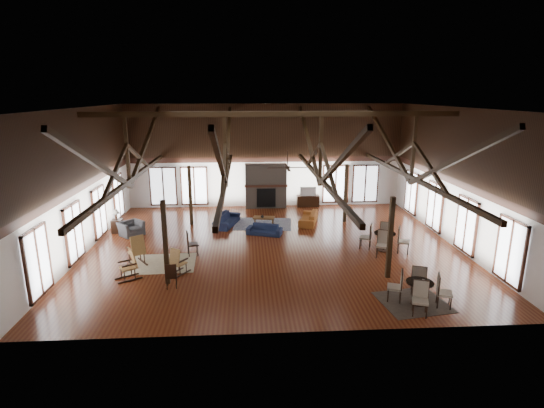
{
  "coord_description": "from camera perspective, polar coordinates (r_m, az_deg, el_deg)",
  "views": [
    {
      "loc": [
        -1.15,
        -17.66,
        6.59
      ],
      "look_at": [
        0.01,
        1.0,
        1.68
      ],
      "focal_mm": 28.0,
      "sensor_mm": 36.0,
      "label": 1
    }
  ],
  "objects": [
    {
      "name": "sofa_navy_left",
      "position": [
        21.83,
        -6.1,
        -2.11
      ],
      "size": [
        2.19,
        1.37,
        0.6
      ],
      "primitive_type": "imported",
      "rotation": [
        0.0,
        0.0,
        1.27
      ],
      "color": "#131934",
      "rests_on": "floor"
    },
    {
      "name": "tv_console",
      "position": [
        25.46,
        4.86,
        0.43
      ],
      "size": [
        1.31,
        0.49,
        0.65
      ],
      "primitive_type": "cube",
      "color": "black",
      "rests_on": "floor"
    },
    {
      "name": "cup_far",
      "position": [
        18.66,
        14.76,
        -3.7
      ],
      "size": [
        0.16,
        0.16,
        0.1
      ],
      "primitive_type": "imported",
      "rotation": [
        0.0,
        0.0,
        0.27
      ],
      "color": "#B2B2B2",
      "rests_on": "cafe_table_far"
    },
    {
      "name": "sofa_orange",
      "position": [
        22.16,
        4.92,
        -1.84
      ],
      "size": [
        2.15,
        1.3,
        0.59
      ],
      "primitive_type": "imported",
      "rotation": [
        0.0,
        0.0,
        -1.85
      ],
      "color": "brown",
      "rests_on": "floor"
    },
    {
      "name": "floor",
      "position": [
        18.88,
        0.16,
        -5.7
      ],
      "size": [
        16.0,
        16.0,
        0.0
      ],
      "primitive_type": "plane",
      "color": "#602B14",
      "rests_on": "ground"
    },
    {
      "name": "cup_near",
      "position": [
        14.47,
        19.69,
        -9.76
      ],
      "size": [
        0.15,
        0.15,
        0.09
      ],
      "primitive_type": "imported",
      "rotation": [
        0.0,
        0.0,
        0.38
      ],
      "color": "#B2B2B2",
      "rests_on": "cafe_table_near"
    },
    {
      "name": "fireplace",
      "position": [
        24.92,
        -0.83,
        2.45
      ],
      "size": [
        2.5,
        0.69,
        2.6
      ],
      "color": "#675B4E",
      "rests_on": "floor"
    },
    {
      "name": "ceiling",
      "position": [
        17.7,
        0.17,
        12.82
      ],
      "size": [
        16.0,
        14.0,
        0.02
      ],
      "primitive_type": "cube",
      "color": "black",
      "rests_on": "wall_back"
    },
    {
      "name": "armchair",
      "position": [
        21.3,
        -18.42,
        -3.14
      ],
      "size": [
        1.36,
        1.36,
        0.67
      ],
      "primitive_type": "imported",
      "rotation": [
        0.0,
        0.0,
        0.79
      ],
      "color": "#333336",
      "rests_on": "floor"
    },
    {
      "name": "wall_front",
      "position": [
        11.3,
        2.47,
        -3.8
      ],
      "size": [
        16.0,
        0.02,
        6.0
      ],
      "primitive_type": "cube",
      "color": "white",
      "rests_on": "floor"
    },
    {
      "name": "rug_tan",
      "position": [
        17.6,
        -14.6,
        -7.74
      ],
      "size": [
        2.72,
        2.18,
        0.01
      ],
      "primitive_type": "cube",
      "rotation": [
        0.0,
        0.0,
        0.05
      ],
      "color": "tan",
      "rests_on": "floor"
    },
    {
      "name": "side_table_lamp",
      "position": [
        21.89,
        -20.1,
        -2.44
      ],
      "size": [
        0.48,
        0.48,
        1.24
      ],
      "color": "black",
      "rests_on": "floor"
    },
    {
      "name": "cafe_table_far",
      "position": [
        18.85,
        14.88,
        -4.47
      ],
      "size": [
        2.13,
        2.13,
        1.1
      ],
      "rotation": [
        0.0,
        0.0,
        -0.4
      ],
      "color": "black",
      "rests_on": "floor"
    },
    {
      "name": "rocking_chair_b",
      "position": [
        16.31,
        -12.64,
        -7.61
      ],
      "size": [
        0.81,
        0.9,
        1.04
      ],
      "rotation": [
        0.0,
        0.0,
        -0.6
      ],
      "color": "olive",
      "rests_on": "floor"
    },
    {
      "name": "sofa_navy_front",
      "position": [
        20.33,
        -1.04,
        -3.47
      ],
      "size": [
        1.78,
        1.15,
        0.49
      ],
      "primitive_type": "imported",
      "rotation": [
        0.0,
        0.0,
        -0.33
      ],
      "color": "#161F3C",
      "rests_on": "floor"
    },
    {
      "name": "ceiling_fan",
      "position": [
        16.98,
        2.08,
        5.03
      ],
      "size": [
        1.6,
        1.6,
        0.75
      ],
      "color": "black",
      "rests_on": "roof_truss"
    },
    {
      "name": "wall_right",
      "position": [
        20.21,
        23.47,
        3.27
      ],
      "size": [
        0.02,
        14.0,
        6.0
      ],
      "primitive_type": "cube",
      "color": "white",
      "rests_on": "floor"
    },
    {
      "name": "roof_truss",
      "position": [
        17.88,
        0.17,
        6.49
      ],
      "size": [
        15.6,
        14.07,
        3.14
      ],
      "color": "black",
      "rests_on": "wall_back"
    },
    {
      "name": "television",
      "position": [
        25.32,
        4.85,
        1.75
      ],
      "size": [
        0.94,
        0.16,
        0.54
      ],
      "primitive_type": "imported",
      "rotation": [
        0.0,
        0.0,
        -0.04
      ],
      "color": "#B2B2B2",
      "rests_on": "tv_console"
    },
    {
      "name": "cafe_table_near",
      "position": [
        14.61,
        19.2,
        -10.68
      ],
      "size": [
        2.04,
        2.04,
        1.05
      ],
      "rotation": [
        0.0,
        0.0,
        -0.35
      ],
      "color": "black",
      "rests_on": "floor"
    },
    {
      "name": "rug_dark",
      "position": [
        14.85,
        18.41,
        -12.4
      ],
      "size": [
        2.32,
        2.17,
        0.01
      ],
      "primitive_type": "cube",
      "rotation": [
        0.0,
        0.0,
        0.16
      ],
      "color": "black",
      "rests_on": "floor"
    },
    {
      "name": "rocking_chair_c",
      "position": [
        16.4,
        -18.52,
        -7.74
      ],
      "size": [
        1.0,
        0.86,
        1.14
      ],
      "rotation": [
        0.0,
        0.0,
        2.13
      ],
      "color": "olive",
      "rests_on": "floor"
    },
    {
      "name": "rug_navy",
      "position": [
        22.0,
        -1.24,
        -2.69
      ],
      "size": [
        3.11,
        2.46,
        0.01
      ],
      "primitive_type": "cube",
      "rotation": [
        0.0,
        0.0,
        -0.1
      ],
      "color": "#1B234B",
      "rests_on": "floor"
    },
    {
      "name": "side_chair_b",
      "position": [
        15.22,
        -13.42,
        -9.14
      ],
      "size": [
        0.44,
        0.44,
        0.93
      ],
      "rotation": [
        0.0,
        0.0,
        0.13
      ],
      "color": "black",
      "rests_on": "floor"
    },
    {
      "name": "wall_left",
      "position": [
        19.28,
        -24.33,
        2.68
      ],
      "size": [
        0.02,
        14.0,
        6.0
      ],
      "primitive_type": "cube",
      "color": "white",
      "rests_on": "floor"
    },
    {
      "name": "vase",
      "position": [
        21.62,
        -1.31,
        -1.63
      ],
      "size": [
        0.19,
        0.19,
        0.17
      ],
      "primitive_type": "imported",
      "rotation": [
        0.0,
        0.0,
        -0.15
      ],
      "color": "#B2B2B2",
      "rests_on": "coffee_table"
    },
    {
      "name": "side_chair_a",
      "position": [
        17.97,
        -10.97,
        -4.96
      ],
      "size": [
        0.55,
        0.55,
        1.06
      ],
      "rotation": [
        0.0,
        0.0,
        -1.32
      ],
      "color": "black",
      "rests_on": "floor"
    },
    {
      "name": "post_grid",
      "position": [
        18.4,
        0.16,
        -1.25
      ],
      "size": [
        8.16,
        7.16,
        3.05
      ],
      "color": "black",
      "rests_on": "floor"
    },
    {
      "name": "wall_back",
      "position": [
        24.94,
        -0.88,
        6.45
      ],
      "size": [
        16.0,
        0.02,
        6.0
      ],
      "primitive_type": "cube",
      "color": "white",
      "rests_on": "floor"
    },
    {
      "name": "coffee_table",
      "position": [
        21.76,
        -1.11,
        -1.92
      ],
      "size": [
        1.16,
        0.72,
        0.42
      ],
      "rotation": [
        0.0,
        0.0,
        -0.17
      ],
      "color": "brown",
      "rests_on": "floor"
    },
    {
      "name": "rocking_chair_a",
      "position": [
        17.57,
        -17.66,
        -6.01
      ],
      "size": [
        0.95,
        1.06,
        1.22
      ],
      "rotation": [
        0.0,
        0.0,
        0.61
      ],
      "color": "olive",
      "rests_on": "floor"
    }
  ]
}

